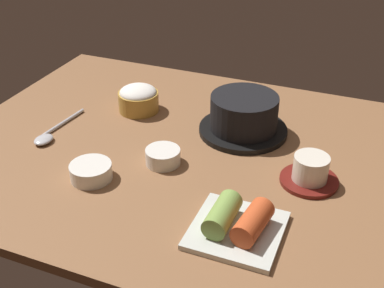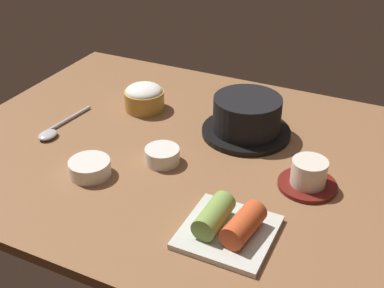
# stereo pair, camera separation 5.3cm
# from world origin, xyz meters

# --- Properties ---
(dining_table) EXTENTS (1.00, 0.76, 0.02)m
(dining_table) POSITION_xyz_m (0.00, 0.00, 0.01)
(dining_table) COLOR brown
(dining_table) RESTS_ON ground
(stone_pot) EXTENTS (0.19, 0.19, 0.09)m
(stone_pot) POSITION_xyz_m (0.09, 0.11, 0.06)
(stone_pot) COLOR black
(stone_pot) RESTS_ON dining_table
(rice_bowl) EXTENTS (0.09, 0.09, 0.06)m
(rice_bowl) POSITION_xyz_m (-0.17, 0.12, 0.05)
(rice_bowl) COLOR #B78C38
(rice_bowl) RESTS_ON dining_table
(tea_cup_with_saucer) EXTENTS (0.11, 0.11, 0.06)m
(tea_cup_with_saucer) POSITION_xyz_m (0.26, -0.02, 0.04)
(tea_cup_with_saucer) COLOR maroon
(tea_cup_with_saucer) RESTS_ON dining_table
(banchan_cup_center) EXTENTS (0.07, 0.07, 0.03)m
(banchan_cup_center) POSITION_xyz_m (-0.02, -0.06, 0.04)
(banchan_cup_center) COLOR white
(banchan_cup_center) RESTS_ON dining_table
(kimchi_plate) EXTENTS (0.15, 0.15, 0.05)m
(kimchi_plate) POSITION_xyz_m (0.17, -0.21, 0.04)
(kimchi_plate) COLOR silver
(kimchi_plate) RESTS_ON dining_table
(side_bowl_near) EXTENTS (0.08, 0.08, 0.03)m
(side_bowl_near) POSITION_xyz_m (-0.13, -0.16, 0.04)
(side_bowl_near) COLOR white
(side_bowl_near) RESTS_ON dining_table
(spoon) EXTENTS (0.04, 0.18, 0.01)m
(spoon) POSITION_xyz_m (-0.30, -0.06, 0.03)
(spoon) COLOR #B7B7BC
(spoon) RESTS_ON dining_table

